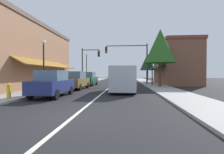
% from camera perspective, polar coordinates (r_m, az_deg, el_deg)
% --- Properties ---
extents(ground_plane, '(80.00, 80.00, 0.00)m').
position_cam_1_polar(ground_plane, '(23.79, 0.39, -2.59)').
color(ground_plane, black).
extents(sidewalk_left, '(2.60, 56.00, 0.12)m').
position_cam_1_polar(sidewalk_left, '(24.84, -12.37, -2.32)').
color(sidewalk_left, '#A39E99').
rests_on(sidewalk_left, ground).
extents(sidewalk_right, '(2.60, 56.00, 0.12)m').
position_cam_1_polar(sidewalk_right, '(23.98, 13.62, -2.45)').
color(sidewalk_right, '#A39E99').
rests_on(sidewalk_right, ground).
extents(lane_center_stripe, '(0.14, 52.00, 0.01)m').
position_cam_1_polar(lane_center_stripe, '(23.79, 0.39, -2.58)').
color(lane_center_stripe, silver).
rests_on(lane_center_stripe, ground).
extents(storefront_left_block, '(5.52, 14.20, 6.84)m').
position_cam_1_polar(storefront_left_block, '(20.79, -26.50, 6.19)').
color(storefront_left_block, '#9E6B4C').
rests_on(storefront_left_block, ground).
extents(storefront_right_block, '(5.83, 10.20, 6.13)m').
position_cam_1_polar(storefront_right_block, '(26.68, 20.58, 4.34)').
color(storefront_right_block, brown).
rests_on(storefront_right_block, ground).
extents(parked_car_nearest_left, '(1.82, 4.12, 1.77)m').
position_cam_1_polar(parked_car_nearest_left, '(11.93, -19.61, -2.16)').
color(parked_car_nearest_left, navy).
rests_on(parked_car_nearest_left, ground).
extents(parked_car_second_left, '(1.86, 4.14, 1.77)m').
position_cam_1_polar(parked_car_second_left, '(16.94, -12.19, -1.16)').
color(parked_car_second_left, brown).
rests_on(parked_car_second_left, ground).
extents(parked_car_third_left, '(1.86, 4.14, 1.77)m').
position_cam_1_polar(parked_car_third_left, '(22.23, -8.02, -0.60)').
color(parked_car_third_left, '#0F4C33').
rests_on(parked_car_third_left, ground).
extents(van_in_lane, '(2.02, 5.19, 2.12)m').
position_cam_1_polar(van_in_lane, '(14.11, 3.79, -0.50)').
color(van_in_lane, '#B2B7BC').
rests_on(van_in_lane, ground).
extents(traffic_signal_mast_arm, '(6.07, 0.50, 5.83)m').
position_cam_1_polar(traffic_signal_mast_arm, '(24.27, 6.88, 7.02)').
color(traffic_signal_mast_arm, '#333333').
rests_on(traffic_signal_mast_arm, ground).
extents(traffic_signal_left_corner, '(2.81, 0.50, 5.39)m').
position_cam_1_polar(traffic_signal_left_corner, '(25.57, -8.14, 5.60)').
color(traffic_signal_left_corner, '#333333').
rests_on(traffic_signal_left_corner, ground).
extents(street_lamp_left_near, '(0.36, 0.36, 4.30)m').
position_cam_1_polar(street_lamp_left_near, '(14.85, -22.30, 6.42)').
color(street_lamp_left_near, black).
rests_on(street_lamp_left_near, ground).
extents(street_lamp_right_mid, '(0.36, 0.36, 4.38)m').
position_cam_1_polar(street_lamp_right_mid, '(21.57, 13.56, 4.93)').
color(street_lamp_right_mid, black).
rests_on(street_lamp_right_mid, ground).
extents(street_lamp_left_far, '(0.36, 0.36, 5.08)m').
position_cam_1_polar(street_lamp_left_far, '(29.76, -8.69, 4.68)').
color(street_lamp_left_far, black).
rests_on(street_lamp_left_far, ground).
extents(tree_right_near, '(3.41, 3.41, 6.49)m').
position_cam_1_polar(tree_right_near, '(19.50, 16.14, 10.09)').
color(tree_right_near, '#4C331E').
rests_on(tree_right_near, ground).
extents(tree_right_far, '(2.73, 2.73, 5.19)m').
position_cam_1_polar(tree_right_far, '(31.63, 11.99, 4.96)').
color(tree_right_far, '#4C331E').
rests_on(tree_right_far, ground).
extents(fire_hydrant, '(0.22, 0.22, 0.87)m').
position_cam_1_polar(fire_hydrant, '(11.49, -31.79, -4.03)').
color(fire_hydrant, gold).
rests_on(fire_hydrant, ground).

